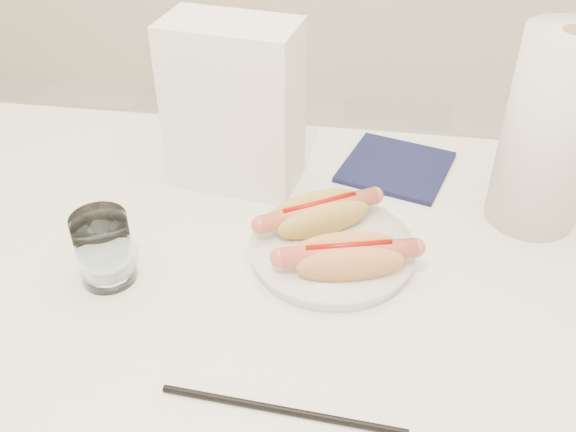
# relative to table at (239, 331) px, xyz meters

# --- Properties ---
(table) EXTENTS (1.20, 0.80, 0.75)m
(table) POSITION_rel_table_xyz_m (0.00, 0.00, 0.00)
(table) COLOR white
(table) RESTS_ON ground
(plate) EXTENTS (0.24, 0.24, 0.02)m
(plate) POSITION_rel_table_xyz_m (0.10, 0.08, 0.07)
(plate) COLOR white
(plate) RESTS_ON table
(hotdog_left) EXTENTS (0.14, 0.12, 0.04)m
(hotdog_left) POSITION_rel_table_xyz_m (0.08, 0.12, 0.10)
(hotdog_left) COLOR tan
(hotdog_left) RESTS_ON plate
(hotdog_right) EXTENTS (0.15, 0.09, 0.04)m
(hotdog_right) POSITION_rel_table_xyz_m (0.12, 0.04, 0.10)
(hotdog_right) COLOR tan
(hotdog_right) RESTS_ON plate
(water_glass) EXTENTS (0.06, 0.06, 0.09)m
(water_glass) POSITION_rel_table_xyz_m (-0.15, 0.01, 0.10)
(water_glass) COLOR white
(water_glass) RESTS_ON table
(chopstick_far) EXTENTS (0.23, 0.02, 0.01)m
(chopstick_far) POSITION_rel_table_xyz_m (0.08, -0.15, 0.06)
(chopstick_far) COLOR black
(chopstick_far) RESTS_ON table
(napkin_box) EXTENTS (0.18, 0.12, 0.23)m
(napkin_box) POSITION_rel_table_xyz_m (-0.05, 0.23, 0.17)
(napkin_box) COLOR white
(napkin_box) RESTS_ON table
(navy_napkin) EXTENTS (0.18, 0.18, 0.01)m
(navy_napkin) POSITION_rel_table_xyz_m (0.17, 0.29, 0.06)
(navy_napkin) COLOR #121539
(navy_napkin) RESTS_ON table
(paper_towel_roll) EXTENTS (0.11, 0.11, 0.25)m
(paper_towel_roll) POSITION_rel_table_xyz_m (0.34, 0.20, 0.18)
(paper_towel_roll) COLOR white
(paper_towel_roll) RESTS_ON table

